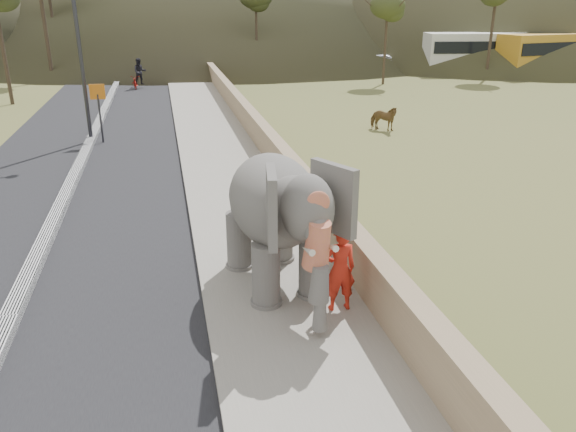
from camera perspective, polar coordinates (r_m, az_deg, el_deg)
The scene contains 14 objects.
ground at distance 11.02m, azimuth -0.56°, elevation -9.13°, with size 160.00×160.00×0.00m, color olive.
road at distance 20.32m, azimuth -20.66°, elevation 3.95°, with size 7.00×120.00×0.03m, color black.
median at distance 20.29m, azimuth -20.70°, elevation 4.20°, with size 0.35×120.00×0.22m, color black.
walkway at distance 20.17m, azimuth -6.49°, elevation 5.25°, with size 3.00×120.00×0.15m, color #9E9687.
parapet at distance 20.27m, azimuth -1.88°, elevation 6.85°, with size 0.30×120.00×1.10m, color tan.
lamppost at distance 24.36m, azimuth -20.00°, elevation 18.36°, with size 1.76×0.36×8.00m.
signboard at distance 24.31m, azimuth -18.68°, elevation 10.80°, with size 0.60×0.08×2.40m.
cow at distance 25.94m, azimuth 9.66°, elevation 9.76°, with size 0.61×1.34×1.13m, color brown.
distant_car at distance 48.66m, azimuth 9.81°, elevation 15.15°, with size 1.70×4.23×1.44m, color silver.
bus_white at distance 49.28m, azimuth 20.20°, elevation 15.26°, with size 2.50×11.00×3.10m, color silver.
bus_orange at distance 50.78m, azimuth 25.94°, elevation 14.60°, with size 2.50×11.00×3.10m, color gold.
elephant_and_man at distance 11.07m, azimuth -1.36°, elevation -0.24°, with size 2.49×4.05×2.75m.
motorcyclist at distance 39.47m, azimuth -15.04°, elevation 13.51°, with size 1.19×1.72×1.96m.
trees at distance 38.57m, azimuth -9.31°, elevation 18.72°, with size 47.71×43.41×9.39m.
Camera 1 is at (-1.96, -9.31, 5.55)m, focal length 35.00 mm.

